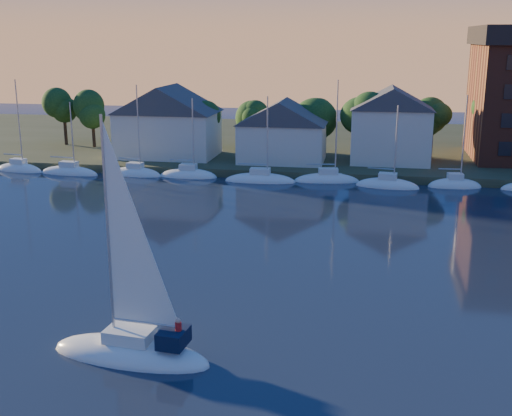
% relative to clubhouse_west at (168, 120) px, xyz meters
% --- Properties ---
extents(ground, '(260.00, 260.00, 0.00)m').
position_rel_clubhouse_west_xyz_m(ground, '(22.00, -58.00, -5.93)').
color(ground, black).
rests_on(ground, ground).
extents(shoreline_land, '(160.00, 50.00, 2.00)m').
position_rel_clubhouse_west_xyz_m(shoreline_land, '(22.00, 17.00, -5.93)').
color(shoreline_land, '#333B22').
rests_on(shoreline_land, ground).
extents(wooden_dock, '(120.00, 3.00, 1.00)m').
position_rel_clubhouse_west_xyz_m(wooden_dock, '(22.00, -6.00, -5.93)').
color(wooden_dock, brown).
rests_on(wooden_dock, ground).
extents(clubhouse_west, '(13.65, 9.45, 9.64)m').
position_rel_clubhouse_west_xyz_m(clubhouse_west, '(0.00, 0.00, 0.00)').
color(clubhouse_west, silver).
rests_on(clubhouse_west, shoreline_land).
extents(clubhouse_centre, '(11.55, 8.40, 8.08)m').
position_rel_clubhouse_west_xyz_m(clubhouse_centre, '(16.00, -1.00, -0.80)').
color(clubhouse_centre, silver).
rests_on(clubhouse_centre, shoreline_land).
extents(clubhouse_east, '(10.50, 8.40, 9.80)m').
position_rel_clubhouse_west_xyz_m(clubhouse_east, '(30.00, 1.00, 0.07)').
color(clubhouse_east, silver).
rests_on(clubhouse_east, shoreline_land).
extents(tree_line, '(93.40, 5.40, 8.90)m').
position_rel_clubhouse_west_xyz_m(tree_line, '(24.00, 5.00, 1.24)').
color(tree_line, '#3B291B').
rests_on(tree_line, shoreline_land).
extents(moored_fleet, '(79.50, 2.40, 12.05)m').
position_rel_clubhouse_west_xyz_m(moored_fleet, '(18.00, -9.00, -5.83)').
color(moored_fleet, white).
rests_on(moored_fleet, ground).
extents(hero_sailboat, '(9.45, 3.84, 14.32)m').
position_rel_clubhouse_west_xyz_m(hero_sailboat, '(15.30, -54.22, -5.34)').
color(hero_sailboat, white).
rests_on(hero_sailboat, ground).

